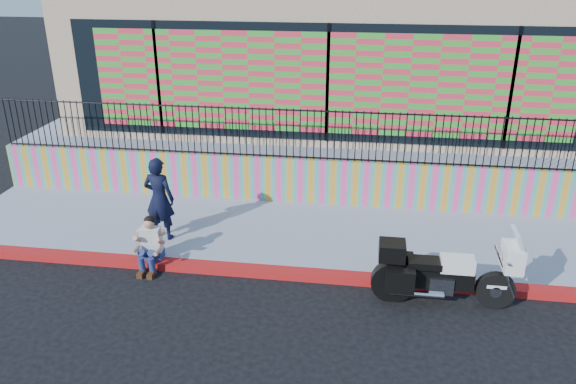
# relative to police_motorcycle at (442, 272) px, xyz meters

# --- Properties ---
(ground) EXTENTS (90.00, 90.00, 0.00)m
(ground) POSITION_rel_police_motorcycle_xyz_m (-2.40, 0.48, -0.63)
(ground) COLOR black
(ground) RESTS_ON ground
(red_curb) EXTENTS (16.00, 0.30, 0.15)m
(red_curb) POSITION_rel_police_motorcycle_xyz_m (-2.40, 0.48, -0.56)
(red_curb) COLOR #B60D21
(red_curb) RESTS_ON ground
(sidewalk) EXTENTS (16.00, 3.00, 0.15)m
(sidewalk) POSITION_rel_police_motorcycle_xyz_m (-2.40, 2.13, -0.56)
(sidewalk) COLOR #8E94AB
(sidewalk) RESTS_ON ground
(mural_wall) EXTENTS (16.00, 0.20, 1.10)m
(mural_wall) POSITION_rel_police_motorcycle_xyz_m (-2.40, 3.73, 0.07)
(mural_wall) COLOR #FF4391
(mural_wall) RESTS_ON sidewalk
(metal_fence) EXTENTS (15.80, 0.04, 1.20)m
(metal_fence) POSITION_rel_police_motorcycle_xyz_m (-2.40, 3.73, 1.22)
(metal_fence) COLOR black
(metal_fence) RESTS_ON mural_wall
(elevated_platform) EXTENTS (16.00, 10.00, 1.25)m
(elevated_platform) POSITION_rel_police_motorcycle_xyz_m (-2.40, 8.83, -0.01)
(elevated_platform) COLOR #8E94AB
(elevated_platform) RESTS_ON ground
(storefront_building) EXTENTS (14.00, 8.06, 4.00)m
(storefront_building) POSITION_rel_police_motorcycle_xyz_m (-2.40, 8.61, 2.61)
(storefront_building) COLOR tan
(storefront_building) RESTS_ON elevated_platform
(police_motorcycle) EXTENTS (2.43, 0.80, 1.51)m
(police_motorcycle) POSITION_rel_police_motorcycle_xyz_m (0.00, 0.00, 0.00)
(police_motorcycle) COLOR black
(police_motorcycle) RESTS_ON ground
(police_officer) EXTENTS (0.70, 0.50, 1.78)m
(police_officer) POSITION_rel_police_motorcycle_xyz_m (-5.58, 1.44, 0.41)
(police_officer) COLOR black
(police_officer) RESTS_ON sidewalk
(seated_man) EXTENTS (0.54, 0.71, 1.06)m
(seated_man) POSITION_rel_police_motorcycle_xyz_m (-5.45, 0.37, -0.18)
(seated_man) COLOR navy
(seated_man) RESTS_ON ground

